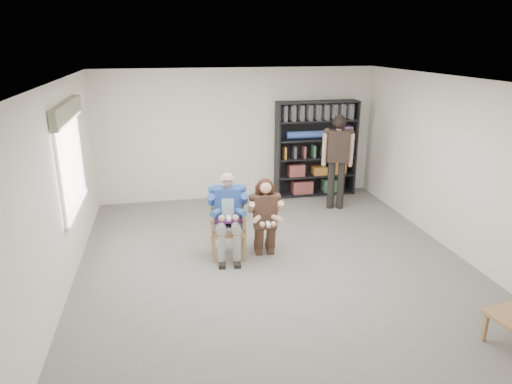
{
  "coord_description": "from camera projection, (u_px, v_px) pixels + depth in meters",
  "views": [
    {
      "loc": [
        -1.57,
        -6.1,
        3.32
      ],
      "look_at": [
        -0.2,
        0.6,
        1.05
      ],
      "focal_mm": 32.0,
      "sensor_mm": 36.0,
      "label": 1
    }
  ],
  "objects": [
    {
      "name": "kneeling_woman",
      "position": [
        265.0,
        219.0,
        7.24
      ],
      "size": [
        0.62,
        0.91,
        1.27
      ],
      "primitive_type": null,
      "rotation": [
        0.0,
        0.0,
        -0.11
      ],
      "color": "#3E261E",
      "rests_on": "floor"
    },
    {
      "name": "bookshelf",
      "position": [
        316.0,
        149.0,
        10.06
      ],
      "size": [
        1.8,
        0.38,
        2.1
      ],
      "primitive_type": null,
      "color": "black",
      "rests_on": "floor"
    },
    {
      "name": "standing_man",
      "position": [
        337.0,
        163.0,
        9.23
      ],
      "size": [
        0.66,
        0.49,
        1.93
      ],
      "primitive_type": null,
      "rotation": [
        0.0,
        0.0,
        -0.3
      ],
      "color": "black",
      "rests_on": "floor"
    },
    {
      "name": "floor",
      "position": [
        276.0,
        268.0,
        7.01
      ],
      "size": [
        6.0,
        7.0,
        0.01
      ],
      "primitive_type": "cube",
      "color": "#615F5A",
      "rests_on": "ground"
    },
    {
      "name": "room_shell",
      "position": [
        278.0,
        181.0,
        6.57
      ],
      "size": [
        6.0,
        7.0,
        2.8
      ],
      "primitive_type": null,
      "color": "white",
      "rests_on": "ground"
    },
    {
      "name": "seated_man",
      "position": [
        228.0,
        215.0,
        7.22
      ],
      "size": [
        0.69,
        0.89,
        1.39
      ],
      "primitive_type": null,
      "rotation": [
        0.0,
        0.0,
        -0.11
      ],
      "color": "#1F4B98",
      "rests_on": "floor"
    },
    {
      "name": "armchair",
      "position": [
        228.0,
        224.0,
        7.27
      ],
      "size": [
        0.68,
        0.66,
        1.07
      ],
      "primitive_type": null,
      "rotation": [
        0.0,
        0.0,
        -0.11
      ],
      "color": "#A68243",
      "rests_on": "floor"
    },
    {
      "name": "window_left",
      "position": [
        72.0,
        159.0,
        6.87
      ],
      "size": [
        0.16,
        2.0,
        1.75
      ],
      "primitive_type": null,
      "color": "white",
      "rests_on": "room_shell"
    }
  ]
}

